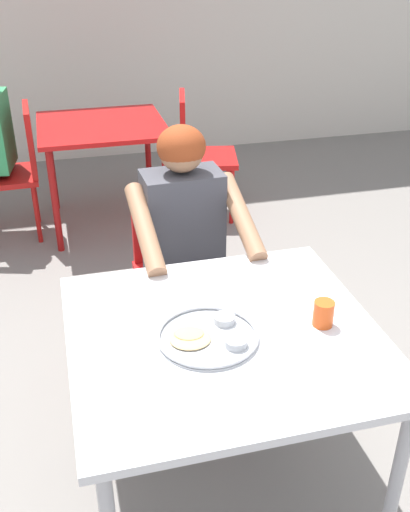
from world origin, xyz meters
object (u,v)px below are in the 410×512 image
Objects in this scene: chair_foreground at (177,260)px; chair_red_left at (19,164)px; diner_foreground at (189,240)px; thali_tray at (209,336)px; table_background_red at (102,137)px; table_foreground at (224,350)px; chair_red_right at (197,148)px; drinking_cup at (324,313)px.

chair_red_left is (-0.76, 1.50, 0.02)m from chair_foreground.
thali_tray is at bearing -98.02° from diner_foreground.
thali_tray is 0.28× the size of diner_foreground.
diner_foreground is 1.42× the size of table_background_red.
chair_foreground is at bearing -63.31° from chair_red_left.
table_foreground is 2.54m from chair_red_left.
table_foreground is 0.95m from chair_foreground.
table_foreground is 0.85× the size of diner_foreground.
chair_red_left is at bearing -179.35° from chair_red_right.
table_foreground is at bearing -73.53° from chair_red_left.
chair_red_right reaches higher than chair_foreground.
drinking_cup is (0.39, -0.02, 0.04)m from thali_tray.
thali_tray is 0.39× the size of table_background_red.
chair_red_left is (-0.57, -0.03, -0.13)m from table_background_red.
table_foreground is at bearing -93.54° from diner_foreground.
table_foreground is 3.06× the size of thali_tray.
thali_tray is 0.37× the size of chair_red_left.
chair_foreground is at bearing -107.30° from chair_red_right.
table_background_red is at bearing 96.35° from diner_foreground.
chair_red_left reaches higher than table_foreground.
table_foreground is 1.18× the size of chair_foreground.
diner_foreground is at bearing 110.73° from drinking_cup.
thali_tray is at bearing -95.67° from chair_foreground.
chair_red_right reaches higher than drinking_cup.
chair_foreground is at bearing -83.02° from table_background_red.
chair_red_right is (0.66, -0.01, -0.13)m from table_background_red.
chair_foreground reaches higher than thali_tray.
chair_red_left reaches higher than drinking_cup.
thali_tray reaches higher than table_background_red.
drinking_cup is at bearing -3.04° from thali_tray.
chair_foreground is 1.68m from chair_red_left.
chair_red_right is at bearing 78.28° from table_foreground.
chair_foreground reaches higher than table_foreground.
table_background_red is at bearing 178.71° from chair_red_right.
table_foreground is 0.11m from thali_tray.
chair_red_right reaches higher than thali_tray.
chair_foreground is 1.02× the size of table_background_red.
diner_foreground is at bearing 86.46° from table_foreground.
chair_red_left is at bearing -177.09° from table_background_red.
thali_tray is 0.74m from diner_foreground.
thali_tray is 0.38× the size of chair_foreground.
chair_red_left reaches higher than thali_tray.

